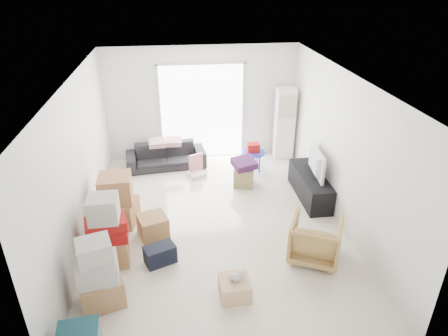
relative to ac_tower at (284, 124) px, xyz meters
The scene contains 20 objects.
room_shell 3.32m from the ac_tower, 126.35° to the right, with size 4.98×6.48×3.18m.
sliding_door 2.01m from the ac_tower, behind, with size 2.10×0.04×2.33m.
ac_tower is the anchor object (origin of this frame).
tv_console 2.04m from the ac_tower, 88.53° to the right, with size 0.47×1.56×0.52m, color black.
television 1.97m from the ac_tower, 88.53° to the right, with size 0.96×0.55×0.13m, color black.
sofa 2.91m from the ac_tower, behind, with size 1.83×0.53×0.72m, color black.
pillow_left 3.04m from the ac_tower, behind, with size 0.39×0.31×0.12m, color #C7919F.
pillow_right 2.66m from the ac_tower, behind, with size 0.36×0.29×0.12m, color #C7919F.
armchair 3.88m from the ac_tower, 97.27° to the right, with size 0.77×0.72×0.79m, color #A47249.
box_stack_a 5.79m from the ac_tower, 130.46° to the right, with size 0.70×0.64×1.06m.
box_stack_b 5.13m from the ac_tower, 137.18° to the right, with size 0.68×0.63×1.18m.
box_stack_c 4.44m from the ac_tower, 147.20° to the right, with size 0.76×0.68×0.97m.
loose_box 4.28m from the ac_tower, 137.02° to the right, with size 0.47×0.47×0.39m, color #A76E4B.
duffel_bag 4.73m from the ac_tower, 129.23° to the right, with size 0.48×0.29×0.31m, color black.
ottoman 1.88m from the ac_tower, 133.04° to the right, with size 0.41×0.41×0.41m, color #988A58.
blanket 1.80m from the ac_tower, 133.04° to the right, with size 0.46×0.46×0.14m, color #481D47.
kids_table 1.14m from the ac_tower, 145.24° to the right, with size 0.55×0.55×0.67m.
toy_walker 2.41m from the ac_tower, 162.48° to the right, with size 0.45×0.43×0.48m.
wood_crate 4.93m from the ac_tower, 112.82° to the right, with size 0.43×0.43×0.29m, color #E2BD82.
plush_bunny 4.89m from the ac_tower, 112.54° to the right, with size 0.26×0.15×0.13m.
Camera 1 is at (-0.65, -6.10, 4.23)m, focal length 32.00 mm.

